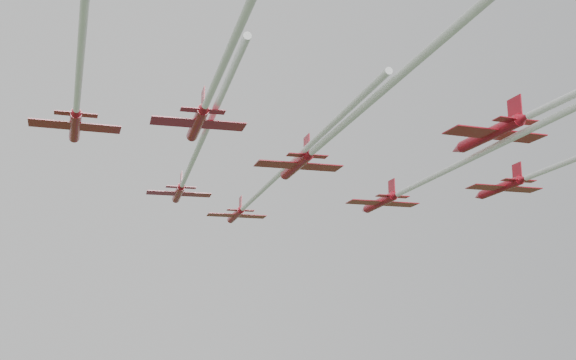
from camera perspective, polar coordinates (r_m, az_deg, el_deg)
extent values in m
cylinder|color=red|center=(107.25, -4.16, -2.78)|extent=(1.13, 8.30, 1.07)
cone|color=red|center=(112.12, -4.64, -3.23)|extent=(1.08, 1.76, 1.07)
cone|color=red|center=(102.69, -3.67, -2.31)|extent=(0.98, 1.18, 0.98)
ellipsoid|color=black|center=(109.21, -4.34, -2.76)|extent=(0.42, 0.93, 0.31)
cube|color=red|center=(106.45, -4.08, -2.83)|extent=(8.60, 2.60, 0.10)
cube|color=red|center=(103.58, -3.77, -2.41)|extent=(3.91, 1.20, 0.08)
cube|color=red|center=(103.97, -3.78, -1.85)|extent=(0.11, 1.76, 1.95)
cylinder|color=silver|center=(76.68, 0.30, 1.40)|extent=(0.96, 53.59, 0.59)
cylinder|color=red|center=(92.05, -8.65, -1.04)|extent=(1.22, 7.75, 1.00)
cone|color=red|center=(96.62, -8.90, -1.61)|extent=(1.05, 1.66, 1.00)
cone|color=red|center=(87.76, -8.40, -0.45)|extent=(0.94, 1.12, 0.91)
ellipsoid|color=black|center=(93.90, -8.74, -1.05)|extent=(0.41, 0.87, 0.29)
cube|color=red|center=(91.30, -8.62, -1.08)|extent=(8.06, 2.59, 0.09)
cube|color=red|center=(88.60, -8.45, -0.57)|extent=(3.67, 1.19, 0.07)
cube|color=red|center=(89.00, -8.44, 0.03)|extent=(0.14, 1.64, 1.82)
cylinder|color=silver|center=(66.36, -6.61, 3.65)|extent=(1.78, 43.43, 0.55)
cylinder|color=red|center=(98.29, 7.27, -1.78)|extent=(1.28, 9.22, 1.19)
cone|color=red|center=(103.35, 6.08, -2.38)|extent=(1.21, 1.96, 1.19)
cone|color=red|center=(93.57, 8.52, -1.16)|extent=(1.10, 1.31, 1.08)
ellipsoid|color=black|center=(100.33, 6.79, -1.78)|extent=(0.46, 1.03, 0.35)
cube|color=red|center=(97.45, 7.48, -1.84)|extent=(9.56, 2.90, 0.11)
cube|color=red|center=(94.49, 8.27, -1.29)|extent=(4.35, 1.34, 0.09)
cube|color=red|center=(94.94, 8.19, -0.61)|extent=(0.13, 1.95, 2.17)
cylinder|color=silver|center=(76.15, 14.69, 1.89)|extent=(1.01, 39.13, 0.65)
cylinder|color=red|center=(73.05, -16.47, 4.11)|extent=(1.38, 8.29, 1.07)
cone|color=red|center=(77.85, -16.55, 3.05)|extent=(1.13, 1.79, 1.07)
cone|color=red|center=(68.56, -16.39, 5.25)|extent=(1.01, 1.20, 0.97)
ellipsoid|color=black|center=(75.02, -16.49, 3.97)|extent=(0.44, 0.94, 0.31)
cube|color=red|center=(72.24, -16.47, 4.10)|extent=(8.63, 2.84, 0.10)
cube|color=red|center=(69.43, -16.40, 5.01)|extent=(3.92, 1.31, 0.08)
cube|color=red|center=(69.95, -16.35, 5.80)|extent=(0.16, 1.75, 1.94)
cylinder|color=red|center=(76.31, 0.66, 1.17)|extent=(1.16, 8.75, 1.13)
cone|color=red|center=(81.27, -0.37, 0.27)|extent=(1.14, 1.86, 1.13)
cone|color=red|center=(71.69, 1.76, 2.12)|extent=(1.03, 1.24, 1.03)
ellipsoid|color=black|center=(78.33, 0.24, 1.10)|extent=(0.44, 0.98, 0.33)
cube|color=red|center=(75.48, 0.83, 1.13)|extent=(9.07, 2.71, 0.10)
cube|color=red|center=(72.59, 1.53, 1.93)|extent=(4.12, 1.25, 0.08)
cube|color=red|center=(73.08, 1.48, 2.74)|extent=(0.11, 1.85, 2.06)
cylinder|color=silver|center=(52.86, 8.56, 7.92)|extent=(0.76, 41.12, 0.62)
cylinder|color=red|center=(91.21, 16.43, -0.59)|extent=(1.13, 8.63, 1.12)
cone|color=red|center=(95.59, 14.80, -1.26)|extent=(1.12, 1.83, 1.12)
cone|color=red|center=(87.18, 18.10, 0.10)|extent=(1.02, 1.22, 1.02)
ellipsoid|color=black|center=(92.99, 15.76, -0.61)|extent=(0.43, 0.97, 0.32)
cube|color=red|center=(90.49, 16.70, -0.64)|extent=(8.94, 2.65, 0.10)
cube|color=red|center=(87.96, 17.76, -0.04)|extent=(4.06, 1.22, 0.08)
cube|color=red|center=(88.38, 17.64, 0.63)|extent=(0.10, 1.83, 2.03)
cylinder|color=red|center=(61.64, -7.18, 4.44)|extent=(1.09, 7.63, 0.99)
cone|color=red|center=(66.02, -7.70, 3.26)|extent=(1.01, 1.63, 0.99)
cone|color=red|center=(57.54, -6.63, 5.73)|extent=(0.91, 1.09, 0.90)
ellipsoid|color=black|center=(63.44, -7.38, 4.27)|extent=(0.39, 0.86, 0.29)
cube|color=red|center=(60.89, -7.10, 4.44)|extent=(7.92, 2.44, 0.09)
cube|color=red|center=(58.34, -6.74, 5.46)|extent=(3.60, 1.13, 0.07)
cube|color=red|center=(58.83, -6.74, 6.32)|extent=(0.11, 1.61, 1.79)
cylinder|color=red|center=(72.24, 15.63, 3.51)|extent=(1.83, 9.55, 1.23)
cone|color=red|center=(76.84, 13.23, 2.37)|extent=(1.35, 2.08, 1.23)
cone|color=red|center=(68.06, 18.18, 4.72)|extent=(1.20, 1.41, 1.12)
ellipsoid|color=black|center=(74.13, 14.64, 3.38)|extent=(0.54, 1.09, 0.36)
cube|color=red|center=(71.46, 16.04, 3.49)|extent=(9.99, 3.52, 0.11)
cube|color=red|center=(68.87, 17.66, 4.47)|extent=(4.54, 1.62, 0.09)
cube|color=red|center=(69.41, 17.48, 5.39)|extent=(0.24, 2.01, 2.23)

